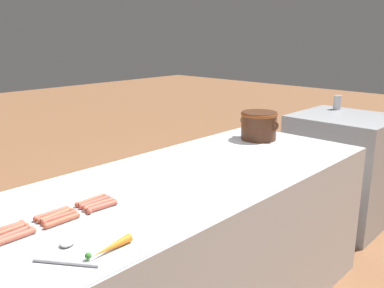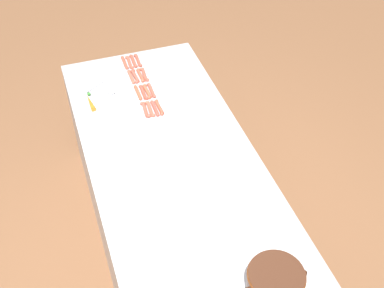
% 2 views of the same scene
% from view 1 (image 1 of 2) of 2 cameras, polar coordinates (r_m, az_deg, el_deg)
% --- Properties ---
extents(griddle_counter, '(0.94, 2.40, 0.87)m').
position_cam_1_polar(griddle_counter, '(2.32, -1.16, -14.58)').
color(griddle_counter, '#ADAFB5').
rests_on(griddle_counter, ground_plane).
extents(back_cabinet, '(0.76, 0.72, 0.93)m').
position_cam_1_polar(back_cabinet, '(3.73, 19.63, -3.31)').
color(back_cabinet, '#939599').
rests_on(back_cabinet, ground_plane).
extents(hot_dog_1, '(0.03, 0.16, 0.02)m').
position_cam_1_polar(hot_dog_1, '(1.71, -24.24, -10.52)').
color(hot_dog_1, '#BE5643').
rests_on(hot_dog_1, griddle_counter).
extents(hot_dog_2, '(0.03, 0.16, 0.02)m').
position_cam_1_polar(hot_dog_2, '(1.78, -18.66, -8.97)').
color(hot_dog_2, '#B75543').
rests_on(hot_dog_2, griddle_counter).
extents(hot_dog_3, '(0.03, 0.16, 0.02)m').
position_cam_1_polar(hot_dog_3, '(1.87, -13.63, -7.47)').
color(hot_dog_3, '#BE543D').
rests_on(hot_dog_3, griddle_counter).
extents(hot_dog_5, '(0.03, 0.16, 0.02)m').
position_cam_1_polar(hot_dog_5, '(1.69, -23.86, -10.83)').
color(hot_dog_5, '#B25A42').
rests_on(hot_dog_5, griddle_counter).
extents(hot_dog_6, '(0.03, 0.16, 0.02)m').
position_cam_1_polar(hot_dog_6, '(1.76, -18.12, -9.25)').
color(hot_dog_6, '#BC5E42').
rests_on(hot_dog_6, griddle_counter).
extents(hot_dog_7, '(0.02, 0.16, 0.02)m').
position_cam_1_polar(hot_dog_7, '(1.84, -13.10, -7.72)').
color(hot_dog_7, '#BA5041').
rests_on(hot_dog_7, griddle_counter).
extents(hot_dog_9, '(0.03, 0.16, 0.02)m').
position_cam_1_polar(hot_dog_9, '(1.66, -23.39, -11.28)').
color(hot_dog_9, '#B15644').
rests_on(hot_dog_9, griddle_counter).
extents(hot_dog_10, '(0.03, 0.16, 0.02)m').
position_cam_1_polar(hot_dog_10, '(1.74, -17.63, -9.51)').
color(hot_dog_10, '#BD4F3D').
rests_on(hot_dog_10, griddle_counter).
extents(hot_dog_11, '(0.03, 0.16, 0.02)m').
position_cam_1_polar(hot_dog_11, '(1.82, -12.62, -8.02)').
color(hot_dog_11, '#B05C46').
rests_on(hot_dog_11, griddle_counter).
extents(hot_dog_13, '(0.02, 0.16, 0.02)m').
position_cam_1_polar(hot_dog_13, '(1.64, -23.01, -11.62)').
color(hot_dog_13, '#B75C47').
rests_on(hot_dog_13, griddle_counter).
extents(hot_dog_14, '(0.02, 0.16, 0.02)m').
position_cam_1_polar(hot_dog_14, '(1.71, -17.33, -9.94)').
color(hot_dog_14, '#B5593D').
rests_on(hot_dog_14, griddle_counter).
extents(hot_dog_15, '(0.03, 0.16, 0.02)m').
position_cam_1_polar(hot_dog_15, '(1.79, -12.15, -8.32)').
color(hot_dog_15, '#B55442').
rests_on(hot_dog_15, griddle_counter).
extents(bean_pot, '(0.31, 0.25, 0.19)m').
position_cam_1_polar(bean_pot, '(2.88, 9.13, 2.71)').
color(bean_pot, '#472616').
rests_on(bean_pot, griddle_counter).
extents(serving_spoon, '(0.25, 0.18, 0.02)m').
position_cam_1_polar(serving_spoon, '(1.51, -16.72, -13.54)').
color(serving_spoon, '#B7B7BC').
rests_on(serving_spoon, griddle_counter).
extents(carrot, '(0.05, 0.18, 0.03)m').
position_cam_1_polar(carrot, '(1.46, -11.17, -13.70)').
color(carrot, orange).
rests_on(carrot, griddle_counter).
extents(soda_can, '(0.07, 0.07, 0.12)m').
position_cam_1_polar(soda_can, '(3.88, 19.25, 5.39)').
color(soda_can, '#BCBCC1').
rests_on(soda_can, back_cabinet).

